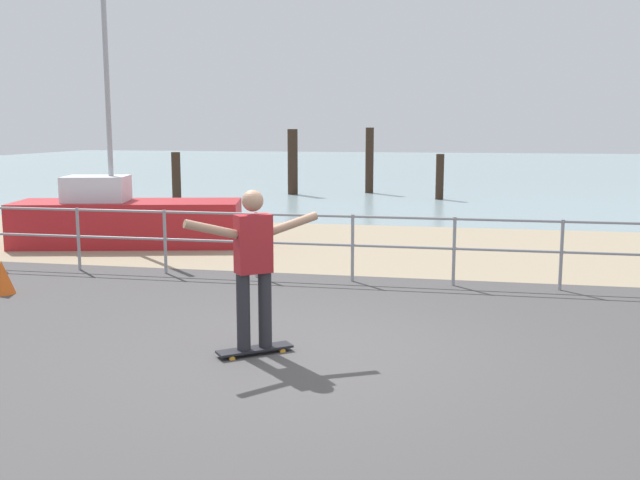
% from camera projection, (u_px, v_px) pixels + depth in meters
% --- Properties ---
extents(ground_plane, '(24.00, 10.00, 0.04)m').
position_uv_depth(ground_plane, '(283.00, 387.00, 6.64)').
color(ground_plane, '#474444').
rests_on(ground_plane, ground).
extents(beach_strip, '(24.00, 6.00, 0.04)m').
position_uv_depth(beach_strip, '(383.00, 247.00, 14.38)').
color(beach_strip, tan).
rests_on(beach_strip, ground).
extents(sea_surface, '(72.00, 50.00, 0.04)m').
position_uv_depth(sea_surface, '(438.00, 168.00, 41.50)').
color(sea_surface, '#849EA3').
rests_on(sea_surface, ground).
extents(railing_fence, '(12.22, 0.05, 1.05)m').
position_uv_depth(railing_fence, '(256.00, 235.00, 11.30)').
color(railing_fence, gray).
rests_on(railing_fence, ground).
extents(sailboat, '(5.07, 2.36, 4.90)m').
position_uv_depth(sailboat, '(136.00, 220.00, 14.43)').
color(sailboat, '#B21E23').
rests_on(sailboat, ground).
extents(skateboard, '(0.75, 0.65, 0.08)m').
position_uv_depth(skateboard, '(255.00, 349.00, 7.55)').
color(skateboard, black).
rests_on(skateboard, ground).
extents(skateboarder, '(1.19, 0.97, 1.65)m').
position_uv_depth(skateboarder, '(254.00, 260.00, 7.40)').
color(skateboarder, '#26262B').
rests_on(skateboarder, skateboard).
extents(groyne_post_0, '(0.27, 0.27, 1.61)m').
position_uv_depth(groyne_post_0, '(176.00, 179.00, 21.59)').
color(groyne_post_0, '#332319').
rests_on(groyne_post_0, ground).
extents(groyne_post_1, '(0.35, 0.35, 2.28)m').
position_uv_depth(groyne_post_1, '(293.00, 162.00, 25.16)').
color(groyne_post_1, '#332319').
rests_on(groyne_post_1, ground).
extents(groyne_post_2, '(0.29, 0.29, 2.33)m').
position_uv_depth(groyne_post_2, '(369.00, 161.00, 25.71)').
color(groyne_post_2, '#332319').
rests_on(groyne_post_2, ground).
extents(groyne_post_3, '(0.26, 0.26, 1.49)m').
position_uv_depth(groyne_post_3, '(440.00, 177.00, 23.48)').
color(groyne_post_3, '#332319').
rests_on(groyne_post_3, ground).
extents(traffic_cone, '(0.36, 0.36, 0.50)m').
position_uv_depth(traffic_cone, '(2.00, 278.00, 10.23)').
color(traffic_cone, '#E55919').
rests_on(traffic_cone, ground).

